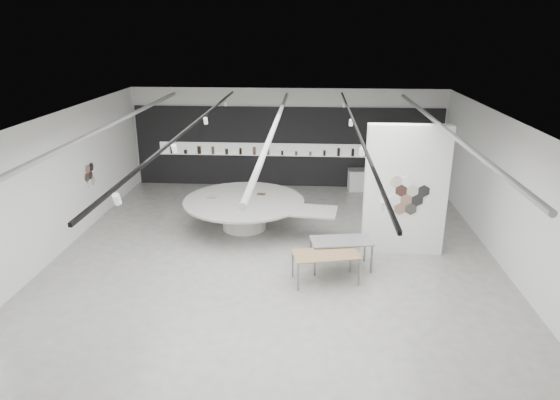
# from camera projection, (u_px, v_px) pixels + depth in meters

# --- Properties ---
(room) EXTENTS (12.02, 14.02, 3.82)m
(room) POSITION_uv_depth(u_px,v_px,m) (270.00, 190.00, 12.65)
(room) COLOR #9B9A92
(room) RESTS_ON ground
(back_wall_display) EXTENTS (11.80, 0.27, 3.10)m
(back_wall_display) POSITION_uv_depth(u_px,v_px,m) (285.00, 147.00, 19.35)
(back_wall_display) COLOR black
(back_wall_display) RESTS_ON ground
(partition_column) EXTENTS (2.20, 0.38, 3.60)m
(partition_column) POSITION_uv_depth(u_px,v_px,m) (405.00, 191.00, 13.46)
(partition_column) COLOR white
(partition_column) RESTS_ON ground
(display_island) EXTENTS (4.95, 4.15, 0.95)m
(display_island) POSITION_uv_depth(u_px,v_px,m) (246.00, 210.00, 15.42)
(display_island) COLOR white
(display_island) RESTS_ON ground
(sample_table_wood) EXTENTS (1.72, 1.13, 0.74)m
(sample_table_wood) POSITION_uv_depth(u_px,v_px,m) (326.00, 256.00, 12.19)
(sample_table_wood) COLOR #90724A
(sample_table_wood) RESTS_ON ground
(sample_table_stone) EXTENTS (1.65, 1.01, 0.80)m
(sample_table_stone) POSITION_uv_depth(u_px,v_px,m) (341.00, 243.00, 12.84)
(sample_table_stone) COLOR slate
(sample_table_stone) RESTS_ON ground
(kitchen_counter) EXTENTS (1.50, 0.70, 1.14)m
(kitchen_counter) POSITION_uv_depth(u_px,v_px,m) (367.00, 180.00, 19.15)
(kitchen_counter) COLOR white
(kitchen_counter) RESTS_ON ground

